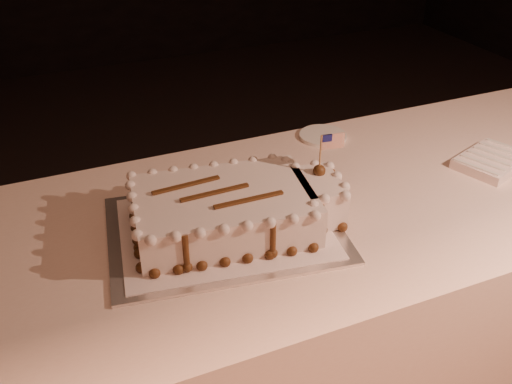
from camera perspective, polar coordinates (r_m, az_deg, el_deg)
name	(u,v)px	position (r m, az deg, el deg)	size (l,w,h in m)	color
banquet_table	(319,309)	(1.69, 6.34, -11.57)	(2.40, 0.80, 0.75)	#FAD5C2
cake_board	(225,229)	(1.33, -3.17, -3.76)	(0.53, 0.40, 0.01)	silver
doily	(224,228)	(1.33, -3.17, -3.58)	(0.48, 0.36, 0.00)	white
sheet_cake	(236,209)	(1.31, -2.03, -1.67)	(0.52, 0.34, 0.20)	white
napkin_stack	(491,161)	(1.72, 22.48, 2.87)	(0.23, 0.20, 0.03)	white
side_plate	(323,136)	(1.76, 6.70, 5.60)	(0.14, 0.14, 0.01)	white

